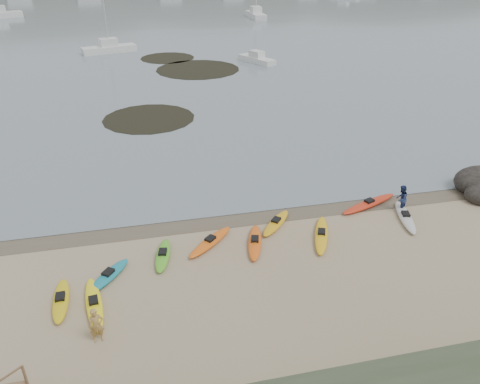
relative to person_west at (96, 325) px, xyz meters
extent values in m
plane|color=tan|center=(7.81, 8.50, -0.80)|extent=(600.00, 600.00, 0.00)
plane|color=brown|center=(7.81, 8.20, -0.79)|extent=(60.00, 60.00, 0.00)
ellipsoid|color=gold|center=(9.54, 6.80, -0.63)|extent=(2.57, 2.84, 0.34)
ellipsoid|color=#EEB214|center=(11.61, 5.08, -0.63)|extent=(2.15, 3.85, 0.34)
ellipsoid|color=orange|center=(5.56, 5.75, -0.63)|extent=(3.04, 2.97, 0.34)
ellipsoid|color=red|center=(15.75, 7.70, -0.63)|extent=(4.39, 2.27, 0.34)
ellipsoid|color=#56BA25|center=(2.99, 5.08, -0.63)|extent=(1.26, 3.01, 0.34)
ellipsoid|color=teal|center=(0.31, 3.99, -0.63)|extent=(2.30, 2.75, 0.34)
ellipsoid|color=gold|center=(-1.74, 2.65, -0.63)|extent=(0.79, 3.12, 0.34)
ellipsoid|color=beige|center=(17.09, 5.77, -0.63)|extent=(1.65, 3.77, 0.34)
ellipsoid|color=orange|center=(7.88, 5.19, -0.63)|extent=(1.61, 3.47, 0.34)
ellipsoid|color=yellow|center=(-0.28, 2.07, -0.63)|extent=(1.22, 3.88, 0.34)
imported|color=#B18846|center=(0.00, 0.00, 0.00)|extent=(0.65, 0.49, 1.60)
imported|color=navy|center=(17.26, 6.73, 0.06)|extent=(1.05, 1.04, 1.71)
ellipsoid|color=black|center=(22.89, 6.81, -0.61)|extent=(2.06, 1.85, 1.24)
cylinder|color=black|center=(3.40, 26.98, -0.77)|extent=(8.39, 8.39, 0.04)
cylinder|color=black|center=(10.47, 44.65, -0.77)|extent=(10.61, 10.61, 0.04)
cylinder|color=black|center=(7.26, 52.12, -0.77)|extent=(7.46, 7.46, 0.04)
cube|color=silver|center=(-0.70, 57.71, -0.26)|extent=(8.03, 4.24, 1.08)
cube|color=silver|center=(18.75, 46.74, -0.38)|extent=(4.20, 6.03, 0.83)
cube|color=silver|center=(29.12, 87.51, -0.17)|extent=(2.55, 8.95, 1.25)
ellipsoid|color=#384235|center=(-37.19, 203.50, -18.80)|extent=(220.00, 120.00, 80.00)
ellipsoid|color=#384235|center=(42.81, 198.50, -16.10)|extent=(200.00, 110.00, 68.00)
ellipsoid|color=#384235|center=(127.81, 208.50, -17.90)|extent=(230.00, 130.00, 76.00)
camera|label=1|loc=(2.53, -14.87, 13.53)|focal=35.00mm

